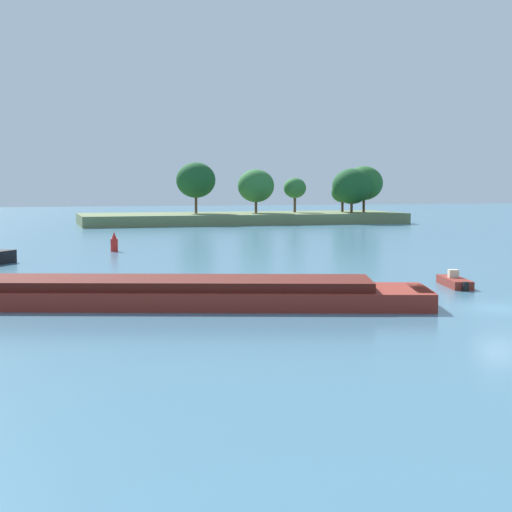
{
  "coord_description": "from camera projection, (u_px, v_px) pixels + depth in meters",
  "views": [
    {
      "loc": [
        -23.16,
        -34.9,
        6.38
      ],
      "look_at": [
        -7.42,
        19.69,
        1.2
      ],
      "focal_mm": 54.9,
      "sensor_mm": 36.0,
      "label": 1
    }
  ],
  "objects": [
    {
      "name": "treeline_island",
      "position": [
        266.0,
        204.0,
        130.27
      ],
      "size": [
        53.19,
        16.14,
        10.06
      ],
      "color": "#66754C",
      "rests_on": "ground"
    },
    {
      "name": "ground_plane",
      "position": [
        499.0,
        309.0,
        40.37
      ],
      "size": [
        400.0,
        400.0,
        0.0
      ],
      "primitive_type": "plane",
      "color": "teal"
    },
    {
      "name": "channel_buoy_red",
      "position": [
        114.0,
        243.0,
        75.04
      ],
      "size": [
        0.7,
        0.7,
        1.9
      ],
      "color": "red",
      "rests_on": "ground"
    },
    {
      "name": "cargo_barge",
      "position": [
        124.0,
        289.0,
        41.51
      ],
      "size": [
        30.44,
        13.76,
        5.54
      ],
      "color": "maroon",
      "rests_on": "ground"
    },
    {
      "name": "fishing_skiff",
      "position": [
        455.0,
        282.0,
        49.24
      ],
      "size": [
        2.17,
        4.55,
        1.03
      ],
      "color": "maroon",
      "rests_on": "ground"
    }
  ]
}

